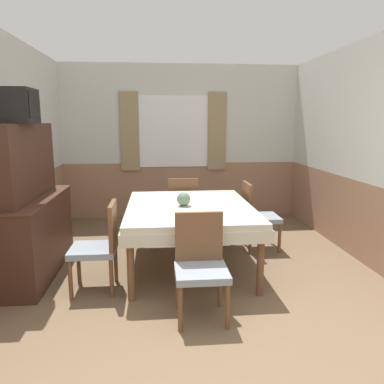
% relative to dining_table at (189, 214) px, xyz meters
% --- Properties ---
extents(ground_plane, '(16.00, 16.00, 0.00)m').
position_rel_dining_table_xyz_m(ground_plane, '(0.06, -1.94, -0.63)').
color(ground_plane, brown).
extents(wall_back, '(4.38, 0.10, 2.60)m').
position_rel_dining_table_xyz_m(wall_back, '(0.05, 2.35, 0.69)').
color(wall_back, silver).
rests_on(wall_back, ground_plane).
extents(wall_left, '(0.05, 4.67, 2.60)m').
position_rel_dining_table_xyz_m(wall_left, '(-1.95, 0.20, 0.67)').
color(wall_left, silver).
rests_on(wall_left, ground_plane).
extents(wall_right, '(0.05, 4.67, 2.60)m').
position_rel_dining_table_xyz_m(wall_right, '(2.08, 0.20, 0.67)').
color(wall_right, silver).
rests_on(wall_right, ground_plane).
extents(dining_table, '(1.42, 1.78, 0.73)m').
position_rel_dining_table_xyz_m(dining_table, '(0.00, 0.00, 0.00)').
color(dining_table, beige).
rests_on(dining_table, ground_plane).
extents(chair_head_near, '(0.44, 0.44, 0.88)m').
position_rel_dining_table_xyz_m(chair_head_near, '(-0.00, -1.11, -0.15)').
color(chair_head_near, brown).
rests_on(chair_head_near, ground_plane).
extents(chair_left_near, '(0.44, 0.44, 0.88)m').
position_rel_dining_table_xyz_m(chair_left_near, '(-0.92, -0.53, -0.15)').
color(chair_left_near, brown).
rests_on(chair_left_near, ground_plane).
extents(chair_right_far, '(0.44, 0.44, 0.88)m').
position_rel_dining_table_xyz_m(chair_right_far, '(0.92, 0.53, -0.15)').
color(chair_right_far, brown).
rests_on(chair_right_far, ground_plane).
extents(chair_head_window, '(0.44, 0.44, 0.88)m').
position_rel_dining_table_xyz_m(chair_head_window, '(-0.00, 1.11, -0.15)').
color(chair_head_window, brown).
rests_on(chair_head_window, ground_plane).
extents(sideboard, '(0.46, 1.55, 1.63)m').
position_rel_dining_table_xyz_m(sideboard, '(-1.71, -0.05, 0.06)').
color(sideboard, '#3D2319').
rests_on(sideboard, ground_plane).
extents(tv, '(0.29, 0.39, 0.34)m').
position_rel_dining_table_xyz_m(tv, '(-1.67, -0.26, 1.18)').
color(tv, black).
rests_on(tv, sideboard).
extents(vase, '(0.15, 0.15, 0.15)m').
position_rel_dining_table_xyz_m(vase, '(-0.07, -0.04, 0.18)').
color(vase, slate).
rests_on(vase, dining_table).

